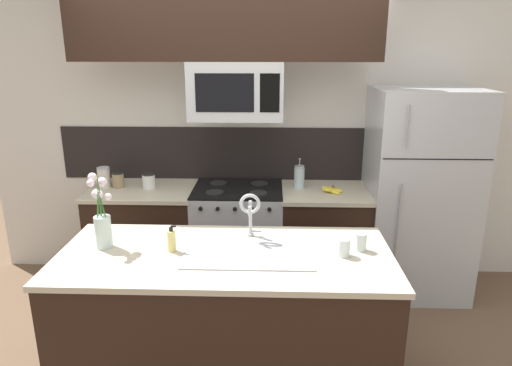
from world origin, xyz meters
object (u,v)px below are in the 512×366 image
spare_glass (361,242)px  storage_jar_tall (104,177)px  storage_jar_short (149,181)px  stove_range (238,238)px  storage_jar_medium (118,180)px  flower_vase (102,223)px  banana_bunch (333,190)px  dish_soap_bottle (172,240)px  drinking_glass (343,247)px  microwave (236,91)px  refrigerator (418,194)px  french_press (299,177)px  sink_faucet (250,209)px

spare_glass → storage_jar_tall: bearing=148.5°
storage_jar_tall → storage_jar_short: bearing=-2.6°
stove_range → storage_jar_medium: 1.16m
stove_range → spare_glass: bearing=-55.1°
storage_jar_medium → flower_vase: flower_vase is taller
banana_bunch → dish_soap_bottle: size_ratio=1.16×
storage_jar_medium → drinking_glass: storage_jar_medium is taller
banana_bunch → flower_vase: size_ratio=0.41×
banana_bunch → storage_jar_medium: bearing=177.2°
microwave → storage_jar_short: size_ratio=5.63×
refrigerator → french_press: (-1.01, 0.04, 0.13)m
storage_jar_short → storage_jar_medium: bearing=177.6°
microwave → storage_jar_tall: (-1.16, 0.06, -0.75)m
storage_jar_short → banana_bunch: storage_jar_short is taller
microwave → drinking_glass: bearing=-60.2°
storage_jar_short → french_press: size_ratio=0.50×
storage_jar_short → flower_vase: bearing=-88.2°
storage_jar_tall → storage_jar_short: storage_jar_tall is taller
stove_range → refrigerator: refrigerator is taller
refrigerator → storage_jar_short: bearing=-179.9°
french_press → microwave: bearing=-171.2°
storage_jar_medium → banana_bunch: (1.84, -0.09, -0.05)m
french_press → drinking_glass: bearing=-82.0°
refrigerator → dish_soap_bottle: bearing=-145.8°
storage_jar_medium → storage_jar_short: (0.27, -0.01, -0.00)m
storage_jar_short → refrigerator: bearing=0.1°
french_press → sink_faucet: sink_faucet is taller
dish_soap_bottle → drinking_glass: bearing=-1.6°
microwave → banana_bunch: (0.80, -0.04, -0.81)m
sink_faucet → spare_glass: bearing=-12.6°
storage_jar_short → drinking_glass: (1.48, -1.28, -0.01)m
microwave → storage_jar_medium: bearing=177.2°
microwave → spare_glass: 1.62m
dish_soap_bottle → flower_vase: size_ratio=0.35×
microwave → dish_soap_bottle: bearing=-104.1°
dish_soap_bottle → flower_vase: (-0.43, 0.05, 0.09)m
drinking_glass → flower_vase: 1.45m
dish_soap_bottle → storage_jar_short: bearing=110.4°
microwave → flower_vase: microwave is taller
french_press → spare_glass: french_press is taller
banana_bunch → french_press: (-0.28, 0.12, 0.08)m
stove_range → microwave: microwave is taller
storage_jar_tall → dish_soap_bottle: 1.53m
banana_bunch → sink_faucet: (-0.65, -0.97, 0.18)m
drinking_glass → flower_vase: size_ratio=0.23×
dish_soap_bottle → sink_faucet: bearing=23.5°
storage_jar_tall → storage_jar_medium: storage_jar_tall is taller
flower_vase → french_press: bearing=44.7°
storage_jar_medium → dish_soap_bottle: dish_soap_bottle is taller
sink_faucet → flower_vase: (-0.89, -0.15, -0.04)m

